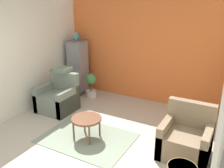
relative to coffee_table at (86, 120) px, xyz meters
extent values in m
cube|color=orange|center=(0.17, 2.40, 0.95)|extent=(4.44, 0.06, 2.68)
cube|color=beige|center=(-2.02, 0.70, 0.95)|extent=(0.06, 3.33, 2.68)
cube|color=gray|center=(0.00, 0.00, -0.39)|extent=(1.72, 1.27, 0.01)
cylinder|color=brown|center=(0.00, 0.00, 0.03)|extent=(0.58, 0.58, 0.04)
cylinder|color=brown|center=(-0.18, -0.18, -0.19)|extent=(0.04, 0.04, 0.40)
cylinder|color=brown|center=(0.18, -0.18, -0.19)|extent=(0.04, 0.04, 0.40)
cylinder|color=brown|center=(-0.18, 0.18, -0.19)|extent=(0.04, 0.04, 0.40)
cylinder|color=brown|center=(0.18, 0.18, -0.19)|extent=(0.04, 0.04, 0.40)
cube|color=slate|center=(-1.34, 0.69, -0.17)|extent=(0.82, 0.76, 0.44)
cube|color=slate|center=(-1.34, 1.00, 0.28)|extent=(0.82, 0.14, 0.47)
cube|color=slate|center=(-1.69, 0.69, -0.09)|extent=(0.12, 0.76, 0.61)
cube|color=slate|center=(-0.99, 0.69, -0.09)|extent=(0.12, 0.76, 0.61)
cube|color=#7A664C|center=(1.79, 0.36, -0.17)|extent=(0.82, 0.76, 0.44)
cube|color=#7A664C|center=(1.79, 0.66, 0.28)|extent=(0.82, 0.14, 0.47)
cube|color=#7A664C|center=(1.44, 0.36, -0.09)|extent=(0.12, 0.76, 0.61)
cube|color=#7A664C|center=(2.14, 0.36, -0.09)|extent=(0.12, 0.76, 0.61)
cube|color=#555559|center=(-1.63, 1.97, -0.34)|extent=(0.49, 0.49, 0.10)
cube|color=gray|center=(-1.63, 1.97, 0.39)|extent=(0.43, 0.43, 1.36)
cube|color=#555559|center=(-1.63, 1.97, 1.08)|extent=(0.45, 0.45, 0.03)
ellipsoid|color=teal|center=(-1.63, 1.97, 1.19)|extent=(0.11, 0.13, 0.17)
sphere|color=teal|center=(-1.63, 1.95, 1.28)|extent=(0.09, 0.09, 0.09)
cone|color=gold|center=(-1.63, 1.91, 1.27)|extent=(0.04, 0.04, 0.04)
cone|color=teal|center=(-1.63, 2.03, 1.17)|extent=(0.05, 0.11, 0.15)
cylinder|color=beige|center=(-1.11, 1.83, -0.30)|extent=(0.29, 0.29, 0.18)
cylinder|color=brown|center=(-1.11, 1.83, -0.10)|extent=(0.04, 0.04, 0.23)
sphere|color=#427F42|center=(-1.11, 1.83, 0.12)|extent=(0.29, 0.29, 0.29)
sphere|color=#427F42|center=(-1.19, 1.86, 0.07)|extent=(0.17, 0.17, 0.17)
sphere|color=#427F42|center=(-1.04, 1.80, 0.09)|extent=(0.16, 0.16, 0.16)
cylinder|color=olive|center=(1.93, -0.39, -0.09)|extent=(0.43, 0.43, 0.02)
cube|color=slate|center=(-1.34, 1.00, 0.56)|extent=(0.33, 0.33, 0.10)
camera|label=1|loc=(2.48, -3.48, 2.23)|focal=40.00mm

